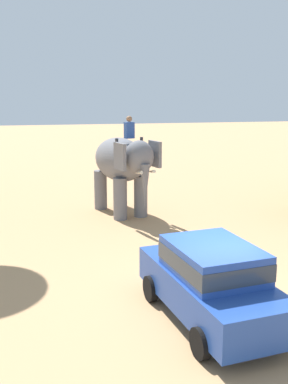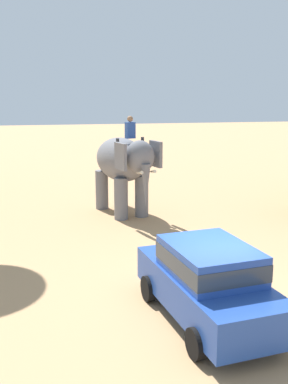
# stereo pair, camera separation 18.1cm
# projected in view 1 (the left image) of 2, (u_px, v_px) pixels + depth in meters

# --- Properties ---
(ground_plane) EXTENTS (120.00, 120.00, 0.00)m
(ground_plane) POSITION_uv_depth(u_px,v_px,m) (220.00, 308.00, 10.43)
(ground_plane) COLOR tan
(car_sedan_foreground) EXTENTS (2.28, 4.29, 1.70)m
(car_sedan_foreground) POSITION_uv_depth(u_px,v_px,m) (211.00, 279.00, 9.69)
(car_sedan_foreground) COLOR #23479E
(car_sedan_foreground) RESTS_ON ground
(elephant_with_mahout) EXTENTS (2.49, 4.02, 3.88)m
(elephant_with_mahout) POSITION_uv_depth(u_px,v_px,m) (122.00, 164.00, 18.05)
(elephant_with_mahout) COLOR slate
(elephant_with_mahout) RESTS_ON ground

